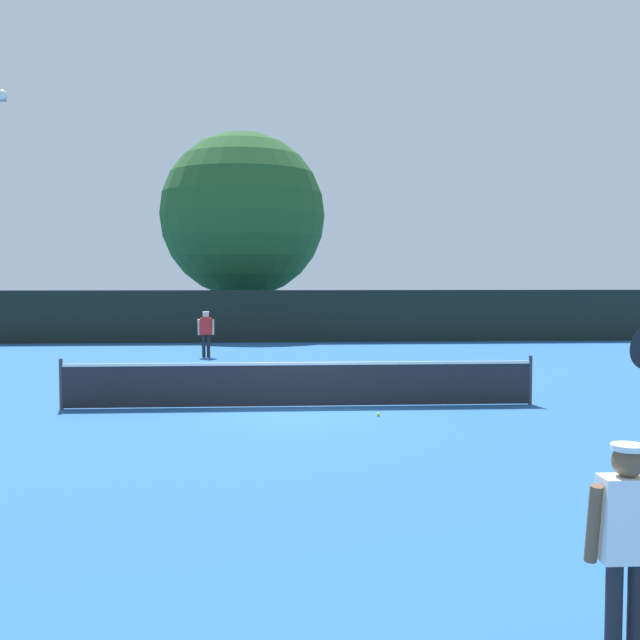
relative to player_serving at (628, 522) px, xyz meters
name	(u,v)px	position (x,y,z in m)	size (l,w,h in m)	color
ground_plane	(300,407)	(-1.91, 11.16, -1.08)	(120.00, 120.00, 0.00)	#235693
tennis_net	(300,383)	(-1.91, 11.16, -0.57)	(10.14, 0.08, 1.07)	#232328
perimeter_fence	(287,316)	(-1.91, 27.20, 0.02)	(31.85, 0.12, 2.20)	black
player_serving	(628,522)	(0.00, 0.00, 0.00)	(0.68, 0.39, 2.48)	white
player_receiving	(206,329)	(-4.79, 21.37, -0.12)	(0.57, 0.23, 1.58)	red
tennis_ball	(378,414)	(-0.38, 9.97, -1.05)	(0.07, 0.07, 0.07)	#CCE033
large_tree	(243,215)	(-3.96, 32.89, 4.69)	(8.08, 8.08, 9.82)	brown
parked_car_near	(477,317)	(7.58, 32.18, -0.31)	(2.16, 4.31, 1.69)	#B7B7BC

